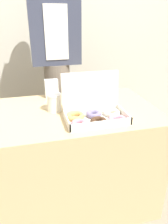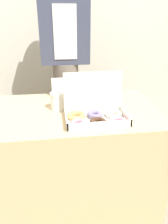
# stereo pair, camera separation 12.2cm
# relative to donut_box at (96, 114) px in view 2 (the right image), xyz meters

# --- Properties ---
(ground_plane) EXTENTS (14.00, 14.00, 0.00)m
(ground_plane) POSITION_rel_donut_box_xyz_m (-0.14, 0.16, -0.78)
(ground_plane) COLOR gray
(wall_back) EXTENTS (10.00, 0.05, 2.60)m
(wall_back) POSITION_rel_donut_box_xyz_m (-0.14, 1.17, 0.52)
(wall_back) COLOR beige
(wall_back) RESTS_ON ground_plane
(table) EXTENTS (1.16, 0.68, 0.74)m
(table) POSITION_rel_donut_box_xyz_m (-0.14, 0.16, -0.41)
(table) COLOR tan
(table) RESTS_ON ground_plane
(donut_box) EXTENTS (0.36, 0.25, 0.26)m
(donut_box) POSITION_rel_donut_box_xyz_m (0.00, 0.00, 0.00)
(donut_box) COLOR white
(donut_box) RESTS_ON table
(coffee_cup) EXTENTS (0.09, 0.09, 0.11)m
(coffee_cup) POSITION_rel_donut_box_xyz_m (-0.21, 0.18, 0.02)
(coffee_cup) COLOR white
(coffee_cup) RESTS_ON table
(napkin_holder) EXTENTS (0.10, 0.05, 0.13)m
(napkin_holder) POSITION_rel_donut_box_xyz_m (-0.20, 0.44, 0.03)
(napkin_holder) COLOR silver
(napkin_holder) RESTS_ON table
(person_customer) EXTENTS (0.38, 0.21, 1.76)m
(person_customer) POSITION_rel_donut_box_xyz_m (-0.13, 0.65, 0.20)
(person_customer) COLOR #665B51
(person_customer) RESTS_ON ground_plane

